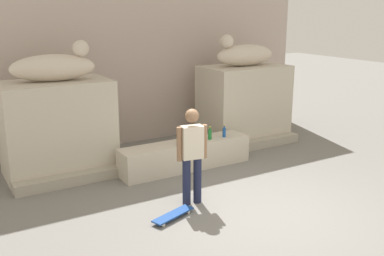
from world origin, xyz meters
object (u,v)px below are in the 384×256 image
Objects in this scene: statue_reclining_right at (244,54)px; skateboard at (173,215)px; bottle_brown at (179,140)px; skater at (192,152)px; statue_reclining_left at (55,67)px; bottle_blue at (224,132)px; bottle_green at (210,134)px.

statue_reclining_right is 5.17m from skateboard.
skateboard is at bearing -121.96° from bottle_brown.
statue_reclining_right is at bearing -129.30° from skater.
statue_reclining_right is (4.58, 0.01, 0.00)m from statue_reclining_left.
bottle_blue is (-1.38, -1.18, -1.49)m from statue_reclining_right.
statue_reclining_right is 1.96× the size of skateboard.
skateboard is 2.95× the size of bottle_green.
statue_reclining_left is 1.04× the size of statue_reclining_right.
statue_reclining_left is 3.29m from skater.
statue_reclining_right is 2.35m from bottle_blue.
statue_reclining_right reaches higher than skater.
statue_reclining_left is 6.14× the size of bottle_brown.
bottle_brown is 0.98× the size of bottle_green.
statue_reclining_right is 0.96× the size of skater.
bottle_green is (0.76, 0.02, 0.00)m from bottle_brown.
statue_reclining_left is 2.03× the size of skateboard.
statue_reclining_left is 3.41m from bottle_green.
bottle_blue is at bearing -0.00° from bottle_brown.
skater is 2.01m from bottle_green.
skater is 6.15× the size of bottle_brown.
skateboard is at bearing -141.03° from bottle_blue.
statue_reclining_left reaches higher than skateboard.
statue_reclining_right is at bearing -159.38° from skateboard.
statue_reclining_left reaches higher than skater.
statue_reclining_left is at bearing 1.23° from statue_reclining_right.
bottle_green is (1.90, 1.84, 0.62)m from skateboard.
bottle_blue is (3.19, -1.18, -1.49)m from statue_reclining_left.
bottle_brown is at bearing -178.77° from bottle_green.
statue_reclining_right is at bearing 8.98° from statue_reclining_left.
statue_reclining_right reaches higher than bottle_brown.
bottle_blue is at bearing -129.11° from skater.
bottle_brown is 1.02× the size of bottle_blue.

